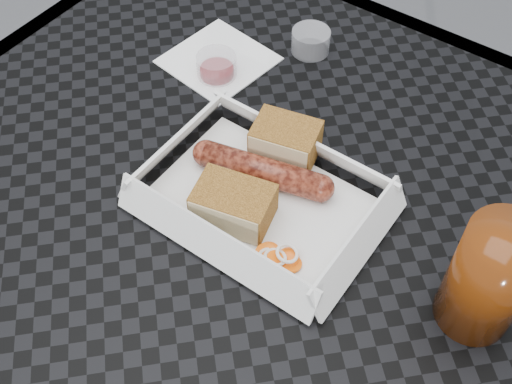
# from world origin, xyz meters

# --- Properties ---
(patio_table) EXTENTS (0.80, 0.80, 0.74)m
(patio_table) POSITION_xyz_m (0.00, 0.00, 0.67)
(patio_table) COLOR black
(patio_table) RESTS_ON ground
(food_tray) EXTENTS (0.22, 0.15, 0.00)m
(food_tray) POSITION_xyz_m (0.04, 0.02, 0.75)
(food_tray) COLOR white
(food_tray) RESTS_ON patio_table
(bratwurst) EXTENTS (0.16, 0.06, 0.03)m
(bratwurst) POSITION_xyz_m (0.02, 0.04, 0.76)
(bratwurst) COLOR maroon
(bratwurst) RESTS_ON food_tray
(bread_near) EXTENTS (0.08, 0.07, 0.04)m
(bread_near) POSITION_xyz_m (0.02, 0.08, 0.77)
(bread_near) COLOR #916024
(bread_near) RESTS_ON food_tray
(bread_far) EXTENTS (0.09, 0.07, 0.04)m
(bread_far) POSITION_xyz_m (0.03, -0.02, 0.77)
(bread_far) COLOR #916024
(bread_far) RESTS_ON food_tray
(veg_garnish) EXTENTS (0.03, 0.03, 0.00)m
(veg_garnish) POSITION_xyz_m (0.10, -0.03, 0.75)
(veg_garnish) COLOR #F75F0A
(veg_garnish) RESTS_ON food_tray
(napkin) EXTENTS (0.13, 0.13, 0.00)m
(napkin) POSITION_xyz_m (-0.14, 0.17, 0.75)
(napkin) COLOR white
(napkin) RESTS_ON patio_table
(condiment_cup_sauce) EXTENTS (0.05, 0.05, 0.03)m
(condiment_cup_sauce) POSITION_xyz_m (-0.12, 0.15, 0.76)
(condiment_cup_sauce) COLOR maroon
(condiment_cup_sauce) RESTS_ON patio_table
(condiment_cup_empty) EXTENTS (0.05, 0.05, 0.03)m
(condiment_cup_empty) POSITION_xyz_m (-0.05, 0.26, 0.76)
(condiment_cup_empty) COLOR silver
(condiment_cup_empty) RESTS_ON patio_table
(drink_glass) EXTENTS (0.07, 0.07, 0.13)m
(drink_glass) POSITION_xyz_m (0.28, 0.02, 0.81)
(drink_glass) COLOR #532107
(drink_glass) RESTS_ON patio_table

